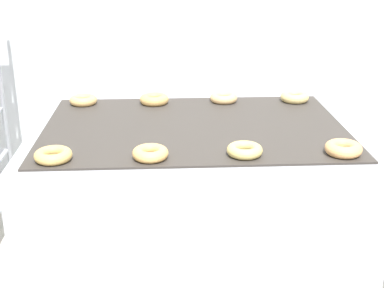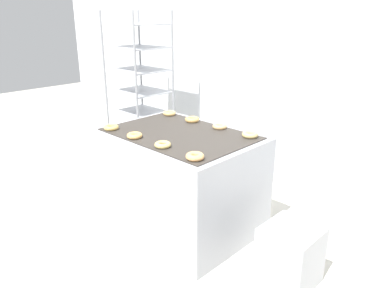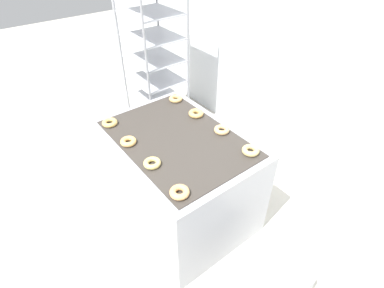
% 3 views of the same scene
% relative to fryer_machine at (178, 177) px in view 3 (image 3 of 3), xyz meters
% --- Properties ---
extents(ground_plane, '(14.00, 14.00, 0.00)m').
position_rel_fryer_machine_xyz_m(ground_plane, '(-0.00, -0.71, -0.42)').
color(ground_plane, beige).
extents(wall_back, '(8.00, 0.05, 2.80)m').
position_rel_fryer_machine_xyz_m(wall_back, '(-0.00, 1.42, 0.98)').
color(wall_back, silver).
rests_on(wall_back, ground_plane).
extents(fryer_machine, '(1.27, 0.91, 0.85)m').
position_rel_fryer_machine_xyz_m(fryer_machine, '(0.00, 0.00, 0.00)').
color(fryer_machine, '#A8AAB2').
rests_on(fryer_machine, ground_plane).
extents(baking_rack_cart, '(0.60, 0.54, 1.80)m').
position_rel_fryer_machine_xyz_m(baking_rack_cart, '(-1.29, 0.61, 0.49)').
color(baking_rack_cart, gray).
rests_on(baking_rack_cart, ground_plane).
extents(donut_near_left, '(0.13, 0.13, 0.04)m').
position_rel_fryer_machine_xyz_m(donut_near_left, '(-0.49, -0.33, 0.44)').
color(donut_near_left, '#DAB05D').
rests_on(donut_near_left, fryer_machine).
extents(donut_near_midleft, '(0.12, 0.12, 0.04)m').
position_rel_fryer_machine_xyz_m(donut_near_midleft, '(-0.17, -0.33, 0.44)').
color(donut_near_midleft, '#E8B060').
rests_on(donut_near_midleft, fryer_machine).
extents(donut_near_midright, '(0.12, 0.12, 0.04)m').
position_rel_fryer_machine_xyz_m(donut_near_midright, '(0.15, -0.32, 0.44)').
color(donut_near_midright, '#D6BD69').
rests_on(donut_near_midright, fryer_machine).
extents(donut_near_right, '(0.13, 0.13, 0.04)m').
position_rel_fryer_machine_xyz_m(donut_near_right, '(0.49, -0.33, 0.44)').
color(donut_near_right, '#E6A864').
rests_on(donut_near_right, fryer_machine).
extents(donut_far_left, '(0.12, 0.12, 0.04)m').
position_rel_fryer_machine_xyz_m(donut_far_left, '(-0.48, 0.33, 0.44)').
color(donut_far_left, tan).
rests_on(donut_far_left, fryer_machine).
extents(donut_far_midleft, '(0.13, 0.13, 0.04)m').
position_rel_fryer_machine_xyz_m(donut_far_midleft, '(-0.16, 0.32, 0.44)').
color(donut_far_midleft, tan).
rests_on(donut_far_midleft, fryer_machine).
extents(donut_far_midright, '(0.12, 0.12, 0.04)m').
position_rel_fryer_machine_xyz_m(donut_far_midright, '(0.15, 0.33, 0.44)').
color(donut_far_midright, '#DEB071').
rests_on(donut_far_midright, fryer_machine).
extents(donut_far_right, '(0.13, 0.13, 0.04)m').
position_rel_fryer_machine_xyz_m(donut_far_right, '(0.48, 0.32, 0.44)').
color(donut_far_right, '#D6BA70').
rests_on(donut_far_right, fryer_machine).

